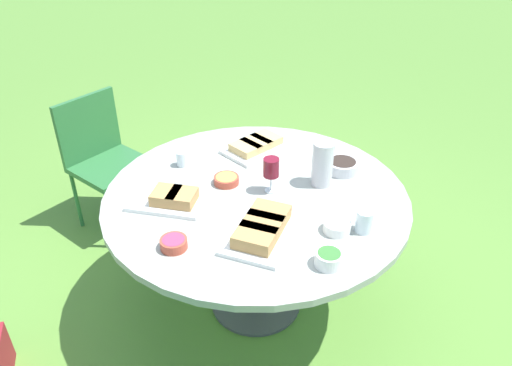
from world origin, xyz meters
name	(u,v)px	position (x,y,z in m)	size (l,w,h in m)	color
ground_plane	(256,302)	(0.00, 0.00, 0.00)	(40.00, 40.00, 0.00)	#5B8C38
dining_table	(256,208)	(0.00, 0.00, 0.66)	(1.49, 1.49, 0.75)	#4C4C51
chair_near_left	(103,153)	(1.06, 0.73, 0.52)	(0.60, 0.60, 0.89)	#2D6B38
water_pitcher	(323,164)	(-0.01, -0.34, 0.86)	(0.11, 0.10, 0.23)	silver
wine_glass	(271,168)	(0.00, -0.08, 0.88)	(0.08, 0.08, 0.18)	silver
platter_bread_main	(171,199)	(0.02, 0.41, 0.78)	(0.35, 0.41, 0.08)	white
platter_charcuterie	(262,229)	(-0.32, 0.07, 0.79)	(0.47, 0.44, 0.08)	white
platter_sandwich_side	(256,146)	(0.42, -0.13, 0.78)	(0.37, 0.42, 0.06)	white
bowl_fries	(226,180)	(0.13, 0.12, 0.77)	(0.13, 0.13, 0.04)	#B74733
bowl_salad	(329,258)	(-0.58, -0.13, 0.78)	(0.11, 0.11, 0.06)	white
bowl_olives	(342,166)	(0.07, -0.49, 0.78)	(0.17, 0.17, 0.06)	silver
bowl_dip_red	(174,243)	(-0.30, 0.45, 0.77)	(0.12, 0.12, 0.05)	#B74733
bowl_dip_cream	(337,226)	(-0.39, -0.26, 0.78)	(0.12, 0.12, 0.05)	white
cup_water_near	(182,159)	(0.37, 0.30, 0.79)	(0.06, 0.06, 0.08)	silver
cup_water_far	(364,221)	(-0.42, -0.37, 0.80)	(0.07, 0.07, 0.10)	silver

